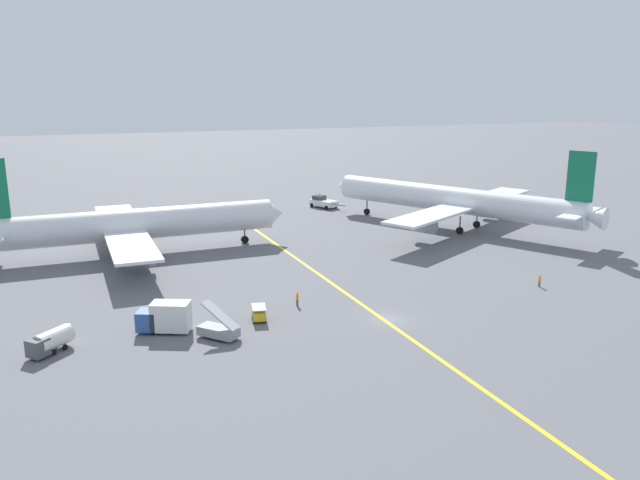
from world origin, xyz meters
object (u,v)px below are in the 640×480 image
Objects in this scene: gse_fuel_bowser_stubby at (50,341)px; gse_catering_truck_tall at (165,317)px; pushback_tug at (323,202)px; ground_crew_marshaller_foreground at (297,299)px; gse_baggage_cart_near_cluster at (259,313)px; airliner_at_gate_left at (134,225)px; ground_crew_ramp_agent_by_cones at (540,281)px; airliner_being_pushed at (456,201)px; gse_stair_truck_yellow at (219,329)px.

gse_fuel_bowser_stubby is 12.01m from gse_catering_truck_tall.
pushback_tug reaches higher than ground_crew_marshaller_foreground.
gse_catering_truck_tall reaches higher than gse_baggage_cart_near_cluster.
ground_crew_ramp_agent_by_cones is at bearing -35.62° from airliner_at_gate_left.
airliner_at_gate_left reaches higher than gse_fuel_bowser_stubby.
airliner_at_gate_left reaches higher than pushback_tug.
airliner_at_gate_left is 37.24m from ground_crew_marshaller_foreground.
airliner_at_gate_left is 1.01× the size of airliner_being_pushed.
gse_stair_truck_yellow is at bearing -145.22° from gse_baggage_cart_near_cluster.
ground_crew_ramp_agent_by_cones is (33.52, -3.65, -0.08)m from ground_crew_marshaller_foreground.
airliner_being_pushed reaches higher than pushback_tug.
gse_baggage_cart_near_cluster is at bearing -115.85° from pushback_tug.
pushback_tug is at bearing 61.69° from gse_stair_truck_yellow.
airliner_at_gate_left reaches higher than gse_stair_truck_yellow.
gse_fuel_bowser_stubby is (-11.09, -38.00, -3.45)m from airliner_at_gate_left.
gse_stair_truck_yellow reaches higher than ground_crew_ramp_agent_by_cones.
gse_baggage_cart_near_cluster is at bearing -72.26° from airliner_at_gate_left.
airliner_being_pushed is (58.56, -1.34, 0.63)m from airliner_at_gate_left.
airliner_being_pushed is 78.81m from gse_fuel_bowser_stubby.
ground_crew_ramp_agent_by_cones is at bearing -6.22° from ground_crew_marshaller_foreground.
ground_crew_ramp_agent_by_cones is at bearing 4.41° from gse_stair_truck_yellow.
gse_fuel_bowser_stubby is at bearing -129.30° from pushback_tug.
gse_stair_truck_yellow is at bearing -175.59° from ground_crew_ramp_agent_by_cones.
gse_baggage_cart_near_cluster is (10.77, 0.03, -0.90)m from gse_catering_truck_tall.
airliner_at_gate_left is 39.73m from gse_fuel_bowser_stubby.
gse_stair_truck_yellow is at bearing -143.73° from airliner_being_pushed.
gse_catering_truck_tall is 3.63× the size of ground_crew_marshaller_foreground.
gse_stair_truck_yellow is 17.26m from gse_fuel_bowser_stubby.
gse_catering_truck_tall is 3.93× the size of ground_crew_ramp_agent_by_cones.
pushback_tug is 1.43× the size of gse_catering_truck_tall.
ground_crew_marshaller_foreground is (16.53, 3.34, -0.85)m from gse_catering_truck_tall.
gse_stair_truck_yellow is 0.97× the size of gse_fuel_bowser_stubby.
gse_catering_truck_tall is at bearing -179.82° from gse_baggage_cart_near_cluster.
gse_fuel_bowser_stubby is at bearing -175.10° from gse_baggage_cart_near_cluster.
ground_crew_marshaller_foreground is (28.38, 5.25, -0.42)m from gse_fuel_bowser_stubby.
ground_crew_ramp_agent_by_cones is at bearing -0.50° from gse_baggage_cart_near_cluster.
gse_fuel_bowser_stubby reaches higher than ground_crew_marshaller_foreground.
airliner_at_gate_left is at bearing 91.22° from gse_catering_truck_tall.
gse_baggage_cart_near_cluster is (-30.49, -62.94, -0.36)m from pushback_tug.
ground_crew_marshaller_foreground is at bearing 11.44° from gse_catering_truck_tall.
gse_baggage_cart_near_cluster is at bearing 34.78° from gse_stair_truck_yellow.
gse_fuel_bowser_stubby is 61.93m from ground_crew_ramp_agent_by_cones.
ground_crew_ramp_agent_by_cones is at bearing 1.48° from gse_fuel_bowser_stubby.
airliner_at_gate_left is at bearing 117.84° from ground_crew_marshaller_foreground.
gse_baggage_cart_near_cluster is at bearing 179.50° from ground_crew_ramp_agent_by_cones.
airliner_at_gate_left is at bearing 107.74° from gse_baggage_cart_near_cluster.
airliner_at_gate_left is 40.49m from gse_stair_truck_yellow.
gse_baggage_cart_near_cluster is at bearing 4.90° from gse_fuel_bowser_stubby.
gse_stair_truck_yellow is at bearing -118.31° from pushback_tug.
ground_crew_marshaller_foreground is (11.22, 7.11, -0.12)m from gse_stair_truck_yellow.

